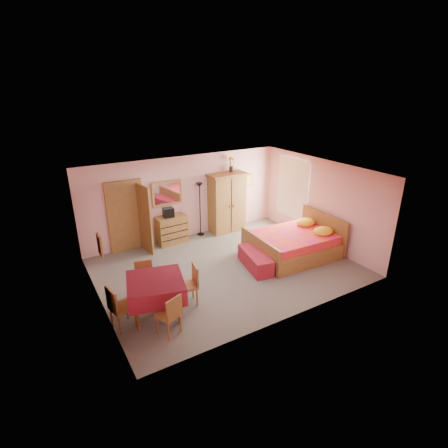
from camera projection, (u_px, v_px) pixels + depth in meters
floor at (226, 268)px, 9.36m from camera, size 6.50×6.50×0.00m
ceiling at (227, 173)px, 8.39m from camera, size 6.50×6.50×0.00m
wall_back at (185, 197)px, 10.87m from camera, size 6.50×0.10×2.60m
wall_front at (292, 264)px, 6.88m from camera, size 6.50×0.10×2.60m
wall_left at (94, 252)px, 7.34m from camera, size 0.10×5.00×2.60m
wall_right at (320, 203)px, 10.41m from camera, size 0.10×5.00×2.60m
doorway at (126, 217)px, 10.06m from camera, size 1.06×0.12×2.15m
window at (292, 188)px, 11.30m from camera, size 0.08×1.40×1.95m
picture_left at (100, 245)px, 6.73m from camera, size 0.04×0.32×0.42m
picture_back at (248, 180)px, 11.87m from camera, size 0.30×0.04×0.40m
chest_of_drawers at (172, 230)px, 10.71m from camera, size 0.95×0.51×0.87m
wall_mirror at (167, 193)px, 10.46m from camera, size 0.95×0.10×0.75m
stereo at (168, 213)px, 10.44m from camera, size 0.32×0.24×0.29m
floor_lamp at (200, 210)px, 11.12m from camera, size 0.24×0.24×1.74m
wardrobe at (227, 203)px, 11.40m from camera, size 1.26×0.66×1.96m
sunflower_vase at (231, 164)px, 11.15m from camera, size 0.20×0.20×0.47m
bed at (293, 238)px, 9.89m from camera, size 2.43×1.96×1.09m
bench at (255, 260)px, 9.31m from camera, size 0.74×1.39×0.44m
dining_table at (156, 297)px, 7.34m from camera, size 1.39×1.39×0.84m
chair_south at (168, 314)px, 6.78m from camera, size 0.51×0.51×0.87m
chair_north at (145, 281)px, 7.90m from camera, size 0.48×0.48×0.88m
chair_west at (122, 307)px, 6.94m from camera, size 0.51×0.51×0.95m
chair_east at (187, 285)px, 7.69m from camera, size 0.50×0.50×0.94m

